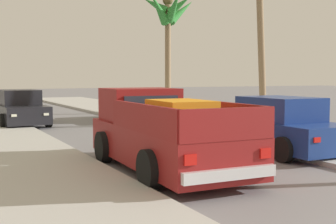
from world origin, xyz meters
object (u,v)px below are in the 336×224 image
at_px(palm_tree_right_mid, 169,15).
at_px(pickup_truck, 163,134).
at_px(car_left_mid, 278,127).
at_px(car_left_near, 19,109).
at_px(car_right_mid, 133,105).

bearing_deg(palm_tree_right_mid, pickup_truck, -117.95).
distance_m(car_left_mid, palm_tree_right_mid, 14.77).
bearing_deg(pickup_truck, palm_tree_right_mid, 62.05).
xyz_separation_m(car_left_near, palm_tree_right_mid, (8.82, 2.95, 4.92)).
relative_size(car_left_mid, car_right_mid, 0.99).
distance_m(car_left_near, palm_tree_right_mid, 10.52).
bearing_deg(car_left_mid, pickup_truck, -171.19).
bearing_deg(pickup_truck, car_left_mid, 8.81).
bearing_deg(pickup_truck, car_right_mid, 70.55).
relative_size(car_left_near, car_left_mid, 1.01).
distance_m(car_right_mid, palm_tree_right_mid, 6.80).
height_order(pickup_truck, car_left_near, pickup_truck).
distance_m(car_left_near, car_left_mid, 11.74).
height_order(pickup_truck, car_right_mid, pickup_truck).
xyz_separation_m(car_left_mid, car_right_mid, (0.02, 10.42, 0.00)).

